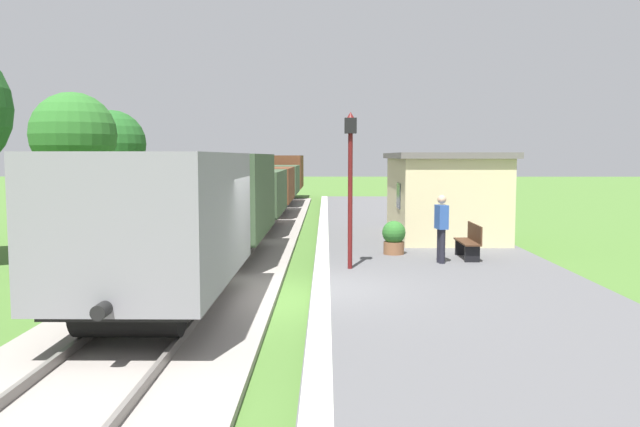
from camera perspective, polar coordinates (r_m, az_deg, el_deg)
name	(u,v)px	position (r m, az deg, el deg)	size (l,w,h in m)	color
ground_plane	(301,301)	(13.08, -1.68, -7.78)	(160.00, 160.00, 0.00)	#47702D
platform_slab	(460,295)	(13.32, 12.32, -7.11)	(6.00, 60.00, 0.25)	#565659
platform_edge_stripe	(321,289)	(13.02, 0.09, -6.69)	(0.36, 60.00, 0.01)	silver
track_ballast	(183,298)	(13.38, -12.09, -7.34)	(3.80, 60.00, 0.12)	gray
rail_near	(218,291)	(13.21, -9.03, -6.87)	(0.07, 60.00, 0.14)	slate
rail_far	(148,291)	(13.52, -15.10, -6.70)	(0.07, 60.00, 0.14)	slate
freight_train	(258,189)	(27.32, -5.56, 2.22)	(2.50, 39.20, 2.72)	gray
station_hut	(443,194)	(21.67, 10.91, 1.67)	(3.50, 5.80, 2.78)	beige
bench_near_hut	(470,241)	(17.19, 13.21, -2.37)	(0.42, 1.50, 0.91)	#422819
bench_down_platform	(419,211)	(26.12, 8.83, 0.23)	(0.42, 1.50, 0.91)	#422819
person_waiting	(441,226)	(16.26, 10.75, -1.10)	(0.31, 0.42, 1.71)	black
potted_planter	(394,237)	(17.60, 6.59, -2.09)	(0.64, 0.64, 0.92)	brown
lamp_post_near	(350,161)	(15.09, 2.72, 4.67)	(0.28, 0.28, 3.70)	#591414
tree_trackside_far	(73,135)	(24.60, -21.11, 6.52)	(3.02, 3.02, 5.20)	#4C3823
tree_field_left	(112,144)	(30.63, -18.04, 5.90)	(3.03, 3.03, 5.01)	#4C3823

